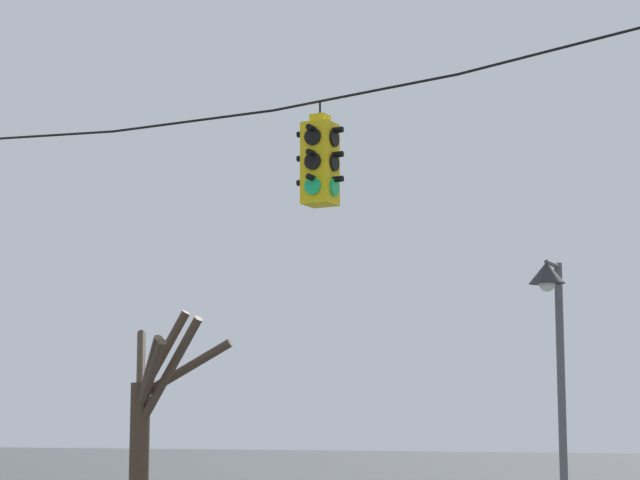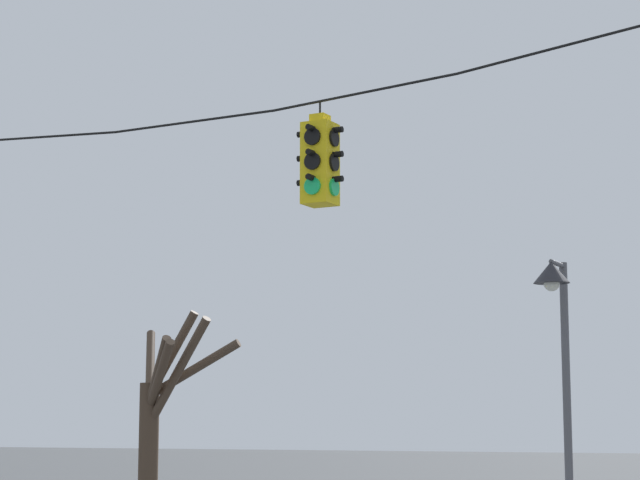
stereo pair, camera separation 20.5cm
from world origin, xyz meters
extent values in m
cylinder|color=black|center=(-2.31, -0.26, 6.10)|extent=(2.31, 0.03, 0.16)
cylinder|color=black|center=(0.00, -0.26, 6.03)|extent=(2.31, 0.03, 0.03)
cylinder|color=black|center=(2.31, -0.26, 6.10)|extent=(2.31, 0.03, 0.16)
cylinder|color=black|center=(4.62, -0.26, 6.30)|extent=(2.31, 0.03, 0.30)
cube|color=yellow|center=(1.77, -0.26, 5.33)|extent=(0.34, 0.34, 0.95)
cube|color=yellow|center=(1.77, -0.26, 5.85)|extent=(0.19, 0.19, 0.10)
cylinder|color=black|center=(1.77, -0.26, 5.98)|extent=(0.02, 0.02, 0.15)
cylinder|color=black|center=(1.77, -0.44, 5.61)|extent=(0.20, 0.03, 0.20)
cylinder|color=black|center=(1.77, -0.49, 5.70)|extent=(0.07, 0.12, 0.07)
cylinder|color=black|center=(1.77, -0.44, 5.33)|extent=(0.20, 0.03, 0.20)
cylinder|color=black|center=(1.77, -0.49, 5.42)|extent=(0.07, 0.12, 0.07)
cylinder|color=#19C666|center=(1.77, -0.44, 5.04)|extent=(0.20, 0.03, 0.20)
cylinder|color=black|center=(1.77, -0.49, 5.13)|extent=(0.07, 0.12, 0.07)
cylinder|color=black|center=(1.77, -0.07, 5.61)|extent=(0.20, 0.03, 0.20)
cylinder|color=black|center=(1.77, -0.03, 5.70)|extent=(0.07, 0.12, 0.07)
cylinder|color=black|center=(1.77, -0.07, 5.33)|extent=(0.20, 0.03, 0.20)
cylinder|color=black|center=(1.77, -0.03, 5.42)|extent=(0.07, 0.12, 0.07)
cylinder|color=#19C666|center=(1.77, -0.07, 5.04)|extent=(0.20, 0.03, 0.20)
cylinder|color=black|center=(1.77, -0.03, 5.13)|extent=(0.07, 0.12, 0.07)
cylinder|color=black|center=(1.59, -0.26, 5.61)|extent=(0.03, 0.20, 0.20)
cylinder|color=black|center=(1.54, -0.26, 5.70)|extent=(0.12, 0.07, 0.07)
cylinder|color=black|center=(1.59, -0.26, 5.33)|extent=(0.03, 0.20, 0.20)
cylinder|color=black|center=(1.54, -0.26, 5.42)|extent=(0.12, 0.07, 0.07)
cylinder|color=#19C666|center=(1.59, -0.26, 5.04)|extent=(0.03, 0.20, 0.20)
cylinder|color=black|center=(1.54, -0.26, 5.13)|extent=(0.12, 0.07, 0.07)
cylinder|color=black|center=(1.96, -0.26, 5.61)|extent=(0.03, 0.20, 0.20)
cylinder|color=black|center=(2.00, -0.26, 5.70)|extent=(0.12, 0.07, 0.07)
cylinder|color=black|center=(1.96, -0.26, 5.33)|extent=(0.03, 0.20, 0.20)
cylinder|color=black|center=(2.00, -0.26, 5.42)|extent=(0.12, 0.07, 0.07)
cylinder|color=#19C666|center=(1.96, -0.26, 5.04)|extent=(0.03, 0.20, 0.20)
cylinder|color=black|center=(2.00, -0.26, 5.13)|extent=(0.12, 0.07, 0.07)
cylinder|color=#515156|center=(2.88, 5.38, 2.39)|extent=(0.12, 0.12, 4.78)
cylinder|color=#515156|center=(2.88, 5.09, 4.73)|extent=(0.07, 0.58, 0.07)
cone|color=#232328|center=(2.88, 4.80, 4.57)|extent=(0.53, 0.53, 0.32)
sphere|color=silver|center=(2.88, 4.80, 4.41)|extent=(0.24, 0.24, 0.24)
cylinder|color=#423326|center=(-7.24, 9.05, 1.63)|extent=(0.42, 0.42, 3.27)
cylinder|color=#423326|center=(-6.74, 8.63, 3.47)|extent=(1.22, 1.06, 1.44)
cylinder|color=#423326|center=(-6.28, 9.26, 3.54)|extent=(2.05, 0.63, 1.25)
cylinder|color=#423326|center=(-6.67, 8.60, 3.38)|extent=(1.36, 1.14, 1.47)
cylinder|color=#423326|center=(-6.40, 8.85, 3.46)|extent=(1.87, 0.63, 2.26)
cylinder|color=#423326|center=(-7.68, 9.66, 3.62)|extent=(1.10, 1.43, 1.74)
cylinder|color=#423326|center=(-6.70, 9.08, 3.86)|extent=(1.24, 0.24, 1.81)
camera|label=1|loc=(8.15, -12.68, 2.35)|focal=70.00mm
camera|label=2|loc=(8.33, -12.59, 2.35)|focal=70.00mm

